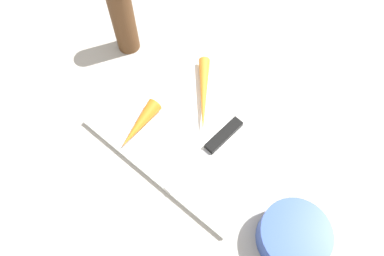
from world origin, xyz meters
The scene contains 7 objects.
ground_plane centered at (0.00, 0.00, 0.00)m, with size 1.40×1.40×0.00m, color #ADA8A0.
cutting_board centered at (0.00, 0.00, 0.01)m, with size 0.36×0.26×0.01m, color white.
knife centered at (0.06, 0.01, 0.02)m, with size 0.04×0.20×0.01m.
carrot_long centered at (-0.03, 0.07, 0.02)m, with size 0.02×0.02×0.18m, color orange.
carrot_short centered at (-0.08, -0.07, 0.03)m, with size 0.03×0.03×0.11m, color orange.
small_bowl centered at (0.27, -0.05, 0.03)m, with size 0.12×0.12×0.05m, color #3351B2.
pepper_grinder centered at (-0.26, 0.08, 0.08)m, with size 0.05×0.05×0.16m, color brown.
Camera 1 is at (0.21, -0.25, 0.63)m, focal length 32.89 mm.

